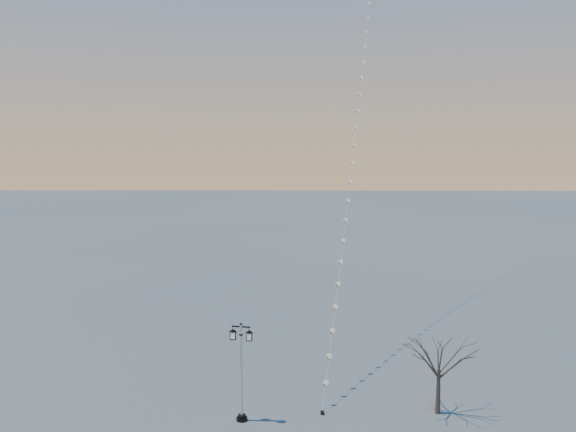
{
  "coord_description": "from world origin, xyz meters",
  "views": [
    {
      "loc": [
        -0.97,
        -25.75,
        12.83
      ],
      "look_at": [
        -1.32,
        6.46,
        9.09
      ],
      "focal_mm": 37.25,
      "sensor_mm": 36.0,
      "label": 1
    }
  ],
  "objects": [
    {
      "name": "kite_train",
      "position": [
        3.87,
        18.46,
        19.7
      ],
      "size": [
        7.57,
        34.03,
        39.63
      ],
      "rotation": [
        0.0,
        0.0,
        -0.13
      ],
      "color": "black",
      "rests_on": "ground"
    },
    {
      "name": "bare_tree",
      "position": [
        5.99,
        1.95,
        2.82
      ],
      "size": [
        2.44,
        2.44,
        4.06
      ],
      "rotation": [
        0.0,
        0.0,
        -0.17
      ],
      "color": "#423127",
      "rests_on": "ground"
    },
    {
      "name": "street_lamp",
      "position": [
        -3.44,
        1.07,
        2.62
      ],
      "size": [
        1.18,
        0.58,
        4.73
      ],
      "rotation": [
        0.0,
        0.0,
        -0.21
      ],
      "color": "black",
      "rests_on": "ground"
    },
    {
      "name": "ground",
      "position": [
        0.0,
        0.0,
        0.0
      ],
      "size": [
        300.0,
        300.0,
        0.0
      ],
      "primitive_type": "plane",
      "color": "#5D5F5E",
      "rests_on": "ground"
    }
  ]
}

